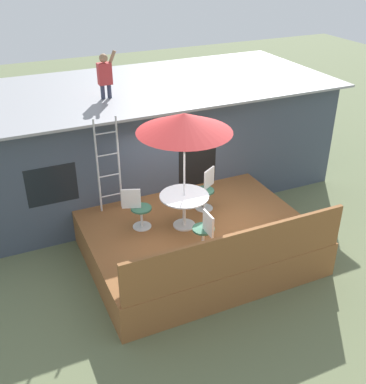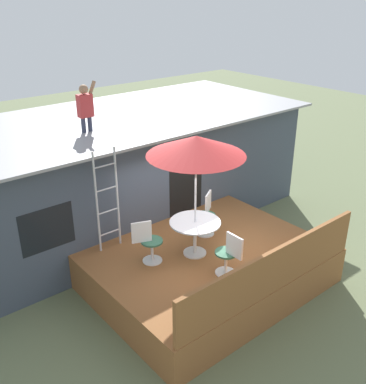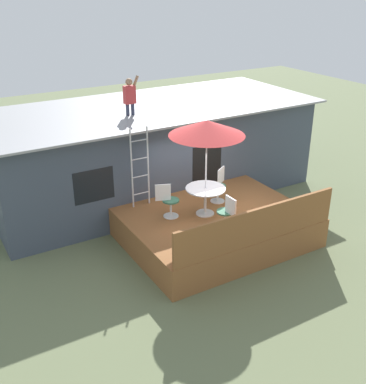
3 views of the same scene
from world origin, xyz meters
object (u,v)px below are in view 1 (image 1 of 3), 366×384
(patio_chair_left, at_px, (138,209))
(person_figure, at_px, (105,73))
(patio_umbrella, at_px, (184,123))
(patio_chair_right, at_px, (206,190))
(patio_table, at_px, (184,202))
(step_ladder, at_px, (108,165))
(patio_chair_near, at_px, (205,231))

(patio_chair_left, bearing_deg, person_figure, 106.55)
(person_figure, bearing_deg, patio_umbrella, -76.54)
(patio_chair_left, xyz_separation_m, patio_chair_right, (1.69, 0.15, 0.00))
(patio_table, distance_m, patio_chair_left, 0.99)
(patio_table, xyz_separation_m, step_ladder, (-1.21, 1.33, 0.51))
(step_ladder, distance_m, patio_chair_near, 2.69)
(patio_umbrella, xyz_separation_m, patio_chair_near, (-0.01, -0.98, -1.89))
(patio_table, relative_size, person_figure, 0.94)
(patio_table, distance_m, person_figure, 3.66)
(patio_umbrella, bearing_deg, step_ladder, 132.24)
(patio_chair_left, relative_size, patio_chair_near, 1.00)
(step_ladder, relative_size, patio_chair_near, 2.39)
(step_ladder, bearing_deg, patio_chair_left, -73.01)
(patio_table, height_order, patio_chair_near, patio_chair_near)
(patio_table, bearing_deg, patio_chair_right, 33.08)
(patio_umbrella, distance_m, patio_chair_near, 2.13)
(patio_table, distance_m, step_ladder, 1.87)
(person_figure, bearing_deg, patio_chair_left, -94.82)
(patio_umbrella, bearing_deg, person_figure, 103.46)
(patio_chair_left, relative_size, patio_chair_right, 1.00)
(patio_chair_right, bearing_deg, person_figure, -91.63)
(patio_umbrella, height_order, person_figure, person_figure)
(step_ladder, bearing_deg, person_figure, 71.97)
(patio_umbrella, xyz_separation_m, patio_chair_right, (0.78, 0.51, -1.89))
(patio_umbrella, height_order, step_ladder, patio_umbrella)
(patio_chair_right, bearing_deg, patio_chair_near, 29.25)
(person_figure, height_order, patio_chair_right, person_figure)
(patio_umbrella, bearing_deg, patio_chair_left, 158.63)
(patio_table, distance_m, patio_chair_near, 0.99)
(patio_umbrella, relative_size, patio_chair_left, 2.76)
(patio_chair_right, bearing_deg, patio_chair_left, -28.07)
(patio_umbrella, height_order, patio_chair_left, patio_umbrella)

